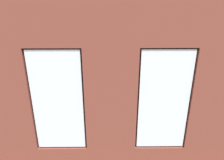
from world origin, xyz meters
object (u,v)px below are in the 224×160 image
object	(u,v)px
remote_silver	(109,89)
potted_plant_corner_near_left	(169,64)
table_plant_small	(119,89)
potted_plant_by_left_couch	(162,85)
potted_plant_near_tv	(29,110)
couch_left	(185,104)
coffee_table	(115,92)
potted_plant_between_couches	(153,127)
remote_gray	(127,89)
media_console	(23,106)
candle_jar	(101,91)
papasan_chair	(83,73)
cup_ceramic	(115,89)
potted_plant_corner_far_left	(219,128)
couch_by_window	(92,138)
potted_plant_foreground_right	(53,63)
tv_flatscreen	(20,87)

from	to	relation	value
remote_silver	potted_plant_corner_near_left	bearing A→B (deg)	66.45
table_plant_small	potted_plant_by_left_couch	world-z (taller)	table_plant_small
potted_plant_near_tv	potted_plant_by_left_couch	bearing A→B (deg)	-149.65
couch_left	coffee_table	xyz separation A→B (m)	(2.10, -0.67, 0.07)
potted_plant_by_left_couch	potted_plant_between_couches	bearing A→B (deg)	72.84
remote_gray	remote_silver	world-z (taller)	same
remote_gray	media_console	size ratio (longest dim) A/B	0.19
candle_jar	potted_plant_near_tv	size ratio (longest dim) A/B	0.07
media_console	potted_plant_corner_near_left	world-z (taller)	potted_plant_corner_near_left
candle_jar	papasan_chair	world-z (taller)	papasan_chair
media_console	potted_plant_by_left_couch	xyz separation A→B (m)	(-4.45, -1.37, 0.04)
cup_ceramic	media_console	distance (m)	2.85
potted_plant_near_tv	potted_plant_by_left_couch	xyz separation A→B (m)	(-3.90, -2.28, -0.36)
couch_left	potted_plant_corner_near_left	distance (m)	2.66
remote_gray	candle_jar	bearing A→B (deg)	-112.00
candle_jar	potted_plant_by_left_couch	size ratio (longest dim) A/B	0.22
potted_plant_corner_far_left	potted_plant_corner_near_left	xyz separation A→B (m)	(0.00, -4.36, 0.04)
couch_left	coffee_table	size ratio (longest dim) A/B	1.16
remote_gray	potted_plant_near_tv	world-z (taller)	potted_plant_near_tv
couch_by_window	coffee_table	bearing A→B (deg)	-104.54
remote_gray	remote_silver	distance (m)	0.60
papasan_chair	potted_plant_near_tv	size ratio (longest dim) A/B	0.72
potted_plant_foreground_right	coffee_table	bearing A→B (deg)	142.07
couch_left	tv_flatscreen	xyz separation A→B (m)	(4.85, 0.05, 0.59)
candle_jar	potted_plant_foreground_right	size ratio (longest dim) A/B	0.09
cup_ceramic	remote_gray	distance (m)	0.44
candle_jar	potted_plant_between_couches	xyz separation A→B (m)	(-1.26, 2.13, 0.10)
couch_left	potted_plant_corner_near_left	size ratio (longest dim) A/B	1.57
candle_jar	potted_plant_between_couches	size ratio (longest dim) A/B	0.12
remote_silver	media_console	size ratio (longest dim) A/B	0.19
media_console	potted_plant_foreground_right	distance (m)	2.70
couch_by_window	media_console	size ratio (longest dim) A/B	2.10
potted_plant_between_couches	potted_plant_corner_near_left	bearing A→B (deg)	-108.93
tv_flatscreen	coffee_table	bearing A→B (deg)	-165.28
potted_plant_near_tv	potted_plant_by_left_couch	distance (m)	4.53
potted_plant_near_tv	potted_plant_corner_near_left	distance (m)	5.72
remote_gray	potted_plant_corner_far_left	size ratio (longest dim) A/B	0.17
remote_silver	papasan_chair	size ratio (longest dim) A/B	0.16
candle_jar	potted_plant_near_tv	bearing A→B (deg)	40.99
remote_gray	potted_plant_corner_far_left	bearing A→B (deg)	-1.95
remote_gray	potted_plant_corner_far_left	xyz separation A→B (m)	(-1.83, 2.53, 0.21)
remote_silver	tv_flatscreen	bearing A→B (deg)	-133.34
cup_ceramic	table_plant_small	world-z (taller)	table_plant_small
cup_ceramic	potted_plant_corner_far_left	world-z (taller)	potted_plant_corner_far_left
table_plant_small	remote_gray	xyz separation A→B (m)	(-0.30, -0.25, -0.09)
candle_jar	tv_flatscreen	distance (m)	2.41
cup_ceramic	papasan_chair	distance (m)	2.05
potted_plant_by_left_couch	potted_plant_foreground_right	xyz separation A→B (m)	(4.15, -1.26, 0.44)
table_plant_small	potted_plant_near_tv	size ratio (longest dim) A/B	0.13
potted_plant_near_tv	papasan_chair	bearing A→B (deg)	-106.75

